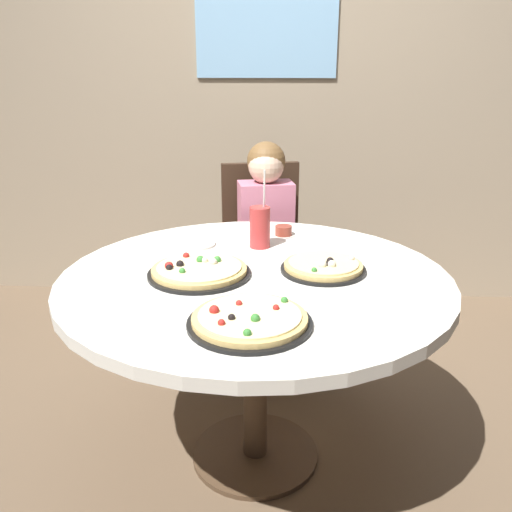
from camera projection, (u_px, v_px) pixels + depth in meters
The scene contains 11 objects.
ground_plane at pixel (255, 455), 2.13m from camera, with size 8.00×8.00×0.00m, color brown.
wall_with_window at pixel (272, 59), 3.22m from camera, with size 5.20×0.14×2.90m.
dining_table at pixel (255, 298), 1.91m from camera, with size 1.33×1.33×0.75m.
chair_wooden at pixel (263, 246), 2.86m from camera, with size 0.47×0.47×0.95m.
diner_child at pixel (268, 267), 2.71m from camera, with size 0.32×0.43×1.08m.
pizza_veggie at pixel (199, 271), 1.87m from camera, with size 0.35×0.35×0.05m.
pizza_cheese at pixel (323, 267), 1.91m from camera, with size 0.30×0.30×0.05m.
pizza_pepperoni at pixel (249, 320), 1.51m from camera, with size 0.35×0.35×0.05m.
soda_cup at pixel (261, 227), 2.14m from camera, with size 0.08×0.08×0.31m.
sauce_bowl at pixel (283, 230), 2.30m from camera, with size 0.07×0.07×0.04m, color brown.
plate_small at pixel (193, 244), 2.18m from camera, with size 0.18×0.18×0.01m, color white.
Camera 1 is at (0.11, -1.75, 1.44)m, focal length 38.69 mm.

